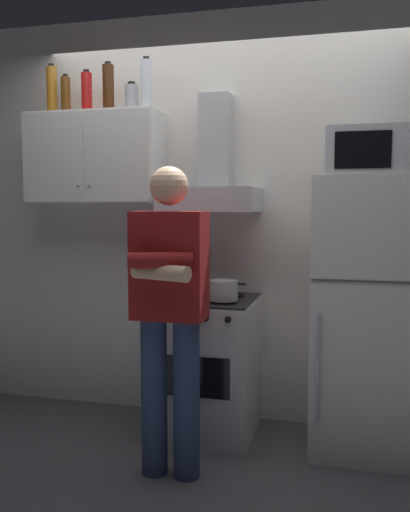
# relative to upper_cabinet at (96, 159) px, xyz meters

# --- Properties ---
(ground_plane) EXTENTS (7.00, 7.00, 0.00)m
(ground_plane) POSITION_rel_upper_cabinet_xyz_m (0.85, -0.37, -1.75)
(ground_plane) COLOR #4C4C51
(back_wall_tiled) EXTENTS (4.80, 0.10, 2.70)m
(back_wall_tiled) POSITION_rel_upper_cabinet_xyz_m (0.85, 0.23, -0.40)
(back_wall_tiled) COLOR silver
(back_wall_tiled) RESTS_ON ground_plane
(upper_cabinet) EXTENTS (0.90, 0.37, 0.60)m
(upper_cabinet) POSITION_rel_upper_cabinet_xyz_m (0.00, 0.00, 0.00)
(upper_cabinet) COLOR white
(stove_oven) EXTENTS (0.60, 0.62, 0.87)m
(stove_oven) POSITION_rel_upper_cabinet_xyz_m (0.80, -0.13, -1.32)
(stove_oven) COLOR silver
(stove_oven) RESTS_ON ground_plane
(range_hood) EXTENTS (0.60, 0.44, 0.75)m
(range_hood) POSITION_rel_upper_cabinet_xyz_m (0.80, 0.00, -0.15)
(range_hood) COLOR #B7BABF
(refrigerator) EXTENTS (0.60, 0.62, 1.60)m
(refrigerator) POSITION_rel_upper_cabinet_xyz_m (1.75, -0.12, -0.95)
(refrigerator) COLOR white
(refrigerator) RESTS_ON ground_plane
(microwave) EXTENTS (0.48, 0.37, 0.28)m
(microwave) POSITION_rel_upper_cabinet_xyz_m (1.75, -0.11, -0.01)
(microwave) COLOR #B7BABF
(microwave) RESTS_ON refrigerator
(person_standing) EXTENTS (0.38, 0.33, 1.64)m
(person_standing) POSITION_rel_upper_cabinet_xyz_m (0.75, -0.73, -0.85)
(person_standing) COLOR navy
(person_standing) RESTS_ON ground_plane
(cooking_pot) EXTENTS (0.27, 0.17, 0.12)m
(cooking_pot) POSITION_rel_upper_cabinet_xyz_m (0.93, -0.24, -0.82)
(cooking_pot) COLOR #B7BABF
(cooking_pot) RESTS_ON stove_oven
(bottle_rum_dark) EXTENTS (0.07, 0.07, 0.31)m
(bottle_rum_dark) POSITION_rel_upper_cabinet_xyz_m (0.11, -0.03, 0.45)
(bottle_rum_dark) COLOR #47230F
(bottle_rum_dark) RESTS_ON upper_cabinet
(bottle_soda_red) EXTENTS (0.07, 0.07, 0.28)m
(bottle_soda_red) POSITION_rel_upper_cabinet_xyz_m (-0.06, -0.00, 0.43)
(bottle_soda_red) COLOR red
(bottle_soda_red) RESTS_ON upper_cabinet
(bottle_vodka_clear) EXTENTS (0.07, 0.07, 0.34)m
(bottle_vodka_clear) POSITION_rel_upper_cabinet_xyz_m (0.36, 0.00, 0.46)
(bottle_vodka_clear) COLOR silver
(bottle_vodka_clear) RESTS_ON upper_cabinet
(bottle_liquor_amber) EXTENTS (0.07, 0.07, 0.33)m
(bottle_liquor_amber) POSITION_rel_upper_cabinet_xyz_m (-0.31, -0.01, 0.46)
(bottle_liquor_amber) COLOR #B7721E
(bottle_liquor_amber) RESTS_ON upper_cabinet
(bottle_canister_steel) EXTENTS (0.09, 0.09, 0.19)m
(bottle_canister_steel) POSITION_rel_upper_cabinet_xyz_m (0.25, 0.03, 0.39)
(bottle_canister_steel) COLOR #B2B5BA
(bottle_canister_steel) RESTS_ON upper_cabinet
(bottle_beer_brown) EXTENTS (0.06, 0.06, 0.26)m
(bottle_beer_brown) POSITION_rel_upper_cabinet_xyz_m (-0.20, -0.02, 0.42)
(bottle_beer_brown) COLOR brown
(bottle_beer_brown) RESTS_ON upper_cabinet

